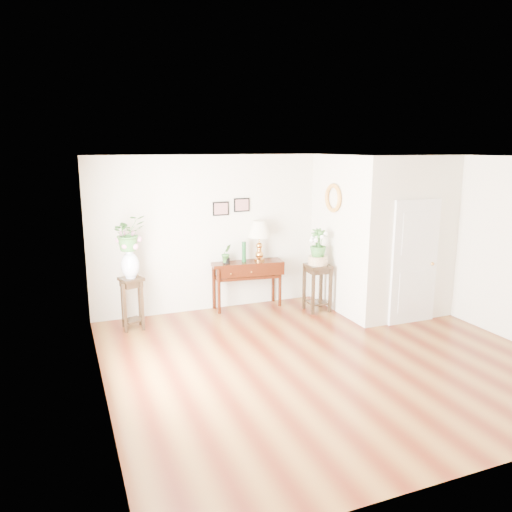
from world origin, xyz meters
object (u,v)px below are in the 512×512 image
table_lamp (259,242)px  plant_stand_a (132,303)px  console_table (247,284)px  plant_stand_b (317,288)px

table_lamp → plant_stand_a: bearing=-171.5°
console_table → plant_stand_b: 1.29m
plant_stand_a → plant_stand_b: (3.25, -0.30, -0.00)m
table_lamp → plant_stand_b: table_lamp is taller
table_lamp → plant_stand_b: bearing=-37.0°
table_lamp → plant_stand_b: size_ratio=0.87×
plant_stand_a → plant_stand_b: bearing=-5.2°
plant_stand_b → console_table: bearing=149.5°
table_lamp → plant_stand_a: size_ratio=0.87×
console_table → table_lamp: (0.24, 0.00, 0.79)m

